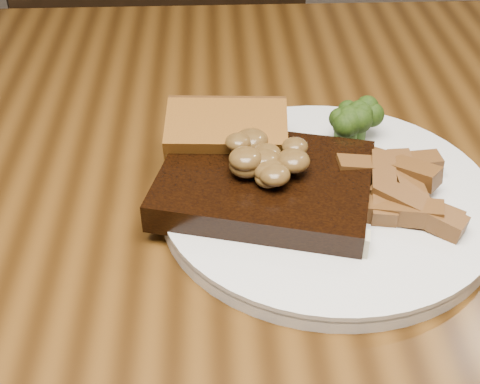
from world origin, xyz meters
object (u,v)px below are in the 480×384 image
(chair_far, at_px, (152,70))
(garlic_bread, at_px, (227,149))
(steak, at_px, (265,184))
(dining_table, at_px, (237,297))
(plate, at_px, (327,200))
(potato_wedges, at_px, (391,185))

(chair_far, relative_size, garlic_bread, 9.37)
(steak, xyz_separation_m, garlic_bread, (-0.03, 0.05, -0.00))
(dining_table, relative_size, plate, 5.78)
(potato_wedges, bearing_deg, steak, 177.66)
(plate, relative_size, steak, 1.65)
(dining_table, bearing_deg, chair_far, 100.75)
(steak, relative_size, potato_wedges, 1.76)
(dining_table, bearing_deg, potato_wedges, 4.03)
(steak, bearing_deg, potato_wedges, 12.27)
(dining_table, height_order, garlic_bread, garlic_bread)
(chair_far, height_order, garlic_bread, chair_far)
(steak, xyz_separation_m, potato_wedges, (0.10, -0.00, -0.00))
(chair_far, distance_m, steak, 0.72)
(garlic_bread, height_order, potato_wedges, potato_wedges)
(dining_table, height_order, chair_far, chair_far)
(chair_far, relative_size, steak, 5.80)
(chair_far, xyz_separation_m, garlic_bread, (0.12, -0.61, 0.24))
(dining_table, bearing_deg, garlic_bread, 95.36)
(plate, relative_size, potato_wedges, 2.90)
(plate, bearing_deg, steak, -179.98)
(dining_table, distance_m, garlic_bread, 0.13)
(dining_table, xyz_separation_m, steak, (0.02, 0.01, 0.12))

